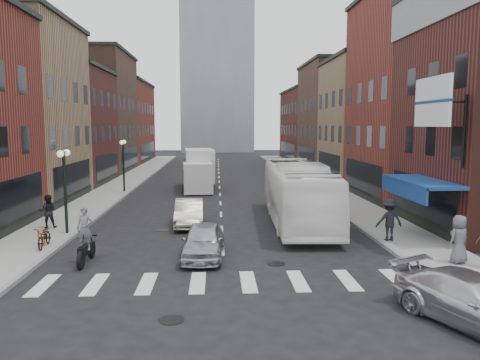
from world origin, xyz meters
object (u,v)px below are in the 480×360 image
billboard_sign (434,103)px  sedan_left_near (203,241)px  box_truck (199,170)px  sedan_left_far (189,213)px  streetlamp_near (65,175)px  bike_rack (41,238)px  motorcycle_rider (85,237)px  parked_bicycle (44,237)px  ped_left_solo (48,211)px  streetlamp_far (123,156)px  curb_car (475,302)px  transit_bus (298,193)px  ped_right_a (389,220)px  ped_right_c (459,239)px

billboard_sign → sedan_left_near: billboard_sign is taller
box_truck → sedan_left_far: box_truck is taller
streetlamp_near → bike_rack: (-0.20, -2.70, -2.36)m
bike_rack → motorcycle_rider: (2.35, -1.90, 0.48)m
parked_bicycle → ped_left_solo: (-1.17, 3.77, 0.40)m
box_truck → motorcycle_rider: (-3.57, -20.51, -0.56)m
streetlamp_far → motorcycle_rider: streetlamp_far is taller
sedan_left_near → sedan_left_far: bearing=101.3°
curb_car → ped_left_solo: ped_left_solo is taller
curb_car → parked_bicycle: (-14.00, 8.18, -0.09)m
box_truck → sedan_left_near: (0.88, -19.88, -0.92)m
transit_bus → ped_right_a: bearing=-51.9°
streetlamp_near → transit_bus: streetlamp_near is taller
ped_right_c → billboard_sign: bearing=-109.4°
motorcycle_rider → sedan_left_far: bearing=66.8°
curb_car → ped_left_solo: 19.31m
bike_rack → curb_car: (14.10, -8.10, 0.12)m
ped_left_solo → ped_right_c: (17.38, -6.88, 0.07)m
ped_right_a → sedan_left_far: bearing=-30.1°
box_truck → sedan_left_near: size_ratio=1.90×
sedan_left_far → ped_left_solo: bearing=-175.0°
bike_rack → ped_right_c: 16.61m
streetlamp_near → parked_bicycle: bearing=-92.2°
streetlamp_near → sedan_left_near: bearing=-31.0°
motorcycle_rider → ped_right_a: motorcycle_rider is taller
sedan_left_near → streetlamp_far: bearing=112.9°
box_truck → billboard_sign: bearing=-66.9°
streetlamp_far → transit_bus: 16.41m
box_truck → streetlamp_near: bearing=-114.6°
ped_left_solo → ped_right_a: 16.41m
motorcycle_rider → ped_right_a: bearing=15.7°
streetlamp_far → curb_car: (13.90, -24.80, -2.24)m
parked_bicycle → ped_left_solo: ped_left_solo is taller
bike_rack → transit_bus: 12.79m
sedan_left_near → sedan_left_far: size_ratio=0.97×
bike_rack → transit_bus: (11.69, 5.06, 1.09)m
box_truck → bike_rack: bearing=-112.4°
streetlamp_near → box_truck: streetlamp_near is taller
billboard_sign → streetlamp_near: 16.68m
motorcycle_rider → streetlamp_near: bearing=120.1°
box_truck → sedan_left_far: (-0.02, -13.91, -0.92)m
motorcycle_rider → ped_right_c: (13.96, -1.13, 0.02)m
streetlamp_far → sedan_left_far: bearing=-64.6°
transit_bus → curb_car: 13.42m
streetlamp_near → ped_right_c: 17.21m
curb_car → bike_rack: bearing=125.1°
transit_bus → ped_right_a: transit_bus is taller
sedan_left_near → ped_right_c: (9.52, -1.76, 0.38)m
sedan_left_far → ped_left_solo: size_ratio=2.46×
sedan_left_near → ped_right_c: bearing=-7.7°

